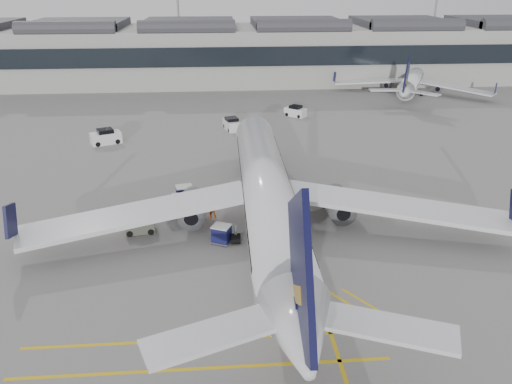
{
  "coord_description": "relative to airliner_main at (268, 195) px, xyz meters",
  "views": [
    {
      "loc": [
        3.39,
        -34.78,
        20.67
      ],
      "look_at": [
        6.32,
        3.36,
        4.0
      ],
      "focal_mm": 35.0,
      "sensor_mm": 36.0,
      "label": 1
    }
  ],
  "objects": [
    {
      "name": "ground",
      "position": [
        -7.35,
        -3.87,
        -3.49
      ],
      "size": [
        220.0,
        220.0,
        0.0
      ],
      "primitive_type": "plane",
      "color": "gray",
      "rests_on": "ground"
    },
    {
      "name": "terminal",
      "position": [
        -7.35,
        68.05,
        2.65
      ],
      "size": [
        200.0,
        20.45,
        12.4
      ],
      "color": "#9E9E99",
      "rests_on": "ground"
    },
    {
      "name": "light_masts",
      "position": [
        -9.01,
        82.13,
        11.0
      ],
      "size": [
        113.0,
        0.6,
        25.45
      ],
      "color": "slate",
      "rests_on": "ground"
    },
    {
      "name": "apron_markings",
      "position": [
        2.65,
        6.13,
        -3.49
      ],
      "size": [
        0.25,
        60.0,
        0.01
      ],
      "primitive_type": "cube",
      "color": "gold",
      "rests_on": "ground"
    },
    {
      "name": "airliner_main",
      "position": [
        0.0,
        0.0,
        0.0
      ],
      "size": [
        40.91,
        44.68,
        11.88
      ],
      "rotation": [
        0.0,
        0.0,
        -0.01
      ],
      "color": "silver",
      "rests_on": "ground"
    },
    {
      "name": "airliner_far",
      "position": [
        32.72,
        53.29,
        -0.98
      ],
      "size": [
        26.78,
        29.54,
        8.54
      ],
      "rotation": [
        0.0,
        0.0,
        -0.46
      ],
      "color": "silver",
      "rests_on": "ground"
    },
    {
      "name": "belt_loader",
      "position": [
        4.11,
        4.31,
        -2.89
      ],
      "size": [
        5.12,
        3.25,
        2.04
      ],
      "rotation": [
        0.0,
        0.0,
        0.41
      ],
      "color": "silver",
      "rests_on": "ground"
    },
    {
      "name": "baggage_cart_a",
      "position": [
        -4.01,
        -1.83,
        -2.62
      ],
      "size": [
        1.92,
        1.78,
        1.62
      ],
      "rotation": [
        0.0,
        0.0,
        -0.42
      ],
      "color": "gray",
      "rests_on": "ground"
    },
    {
      "name": "baggage_cart_b",
      "position": [
        -7.54,
        6.53,
        -2.54
      ],
      "size": [
        1.9,
        1.66,
        1.77
      ],
      "rotation": [
        0.0,
        0.0,
        0.18
      ],
      "color": "gray",
      "rests_on": "ground"
    },
    {
      "name": "baggage_cart_c",
      "position": [
        -7.89,
        4.73,
        -2.63
      ],
      "size": [
        1.59,
        1.33,
        1.6
      ],
      "rotation": [
        0.0,
        0.0,
        0.05
      ],
      "color": "gray",
      "rests_on": "ground"
    },
    {
      "name": "baggage_cart_d",
      "position": [
        -8.69,
        3.5,
        -2.62
      ],
      "size": [
        1.94,
        1.8,
        1.64
      ],
      "rotation": [
        0.0,
        0.0,
        0.42
      ],
      "color": "gray",
      "rests_on": "ground"
    },
    {
      "name": "ramp_agent_a",
      "position": [
        -0.23,
        6.02,
        -2.66
      ],
      "size": [
        0.71,
        0.71,
        1.67
      ],
      "primitive_type": "imported",
      "rotation": [
        0.0,
        0.0,
        0.8
      ],
      "color": "#DC510B",
      "rests_on": "ground"
    },
    {
      "name": "ramp_agent_b",
      "position": [
        -4.94,
        3.07,
        -2.52
      ],
      "size": [
        1.16,
        1.06,
        1.94
      ],
      "primitive_type": "imported",
      "rotation": [
        0.0,
        0.0,
        3.57
      ],
      "color": "orange",
      "rests_on": "ground"
    },
    {
      "name": "pushback_tug",
      "position": [
        -11.08,
        0.66,
        -2.87
      ],
      "size": [
        2.64,
        1.81,
        1.39
      ],
      "rotation": [
        0.0,
        0.0,
        0.12
      ],
      "color": "#525548",
      "rests_on": "ground"
    },
    {
      "name": "safety_cone_nose",
      "position": [
        1.14,
        18.91,
        -3.22
      ],
      "size": [
        0.39,
        0.39,
        0.54
      ],
      "primitive_type": "cone",
      "color": "#F24C0A",
      "rests_on": "ground"
    },
    {
      "name": "safety_cone_engine",
      "position": [
        9.54,
        3.83,
        -3.25
      ],
      "size": [
        0.35,
        0.35,
        0.48
      ],
      "primitive_type": "cone",
      "color": "#F24C0A",
      "rests_on": "ground"
    },
    {
      "name": "service_van_left",
      "position": [
        -19.01,
        26.4,
        -2.6
      ],
      "size": [
        4.33,
        3.33,
        1.99
      ],
      "rotation": [
        0.0,
        0.0,
        0.41
      ],
      "color": "silver",
      "rests_on": "ground"
    },
    {
      "name": "service_van_mid",
      "position": [
        -2.09,
        31.61,
        -2.68
      ],
      "size": [
        2.63,
        3.86,
        1.81
      ],
      "rotation": [
        0.0,
        0.0,
        1.84
      ],
      "color": "silver",
      "rests_on": "ground"
    },
    {
      "name": "service_van_right",
      "position": [
        8.27,
        38.41,
        -2.72
      ],
      "size": [
        3.63,
        3.44,
        1.72
      ],
      "rotation": [
        0.0,
        0.0,
        -0.7
      ],
      "color": "silver",
      "rests_on": "ground"
    }
  ]
}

